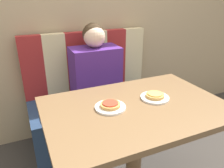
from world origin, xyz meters
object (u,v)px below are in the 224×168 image
(plate_right, at_px, (155,98))
(pizza_left, at_px, (110,105))
(plate_left, at_px, (110,107))
(pizza_right, at_px, (155,95))
(person, at_px, (95,67))

(plate_right, relative_size, pizza_left, 1.52)
(plate_left, relative_size, pizza_right, 1.52)
(pizza_left, xyz_separation_m, pizza_right, (0.30, 0.00, 0.00))
(plate_left, xyz_separation_m, plate_right, (0.30, 0.00, 0.00))
(person, distance_m, plate_right, 0.69)
(person, relative_size, plate_left, 3.78)
(plate_right, height_order, pizza_left, pizza_left)
(pizza_left, distance_m, pizza_right, 0.30)
(person, bearing_deg, plate_right, -77.29)
(person, bearing_deg, pizza_right, -77.29)
(plate_right, xyz_separation_m, pizza_right, (-0.00, 0.00, 0.02))
(person, xyz_separation_m, plate_left, (-0.15, -0.67, -0.01))
(plate_right, bearing_deg, person, 102.71)
(plate_left, relative_size, pizza_left, 1.52)
(person, height_order, plate_left, person)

